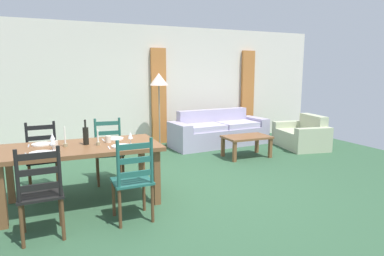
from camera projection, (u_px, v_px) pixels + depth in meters
ground_plane at (187, 190)px, 4.67m from camera, size 9.60×9.60×0.02m
wall_far at (133, 86)px, 7.44m from camera, size 9.60×0.16×2.70m
curtain_panel_left at (159, 97)px, 7.57m from camera, size 0.35×0.08×2.20m
curtain_panel_right at (247, 94)px, 8.49m from camera, size 0.35×0.08×2.20m
dining_table at (82, 153)px, 4.06m from camera, size 1.90×0.96×0.75m
dining_chair_near_left at (41, 193)px, 3.20m from camera, size 0.44×0.42×0.96m
dining_chair_near_right at (133, 180)px, 3.60m from camera, size 0.43×0.41×0.96m
dining_chair_far_left at (43, 157)px, 4.58m from camera, size 0.44×0.43×0.96m
dining_chair_far_right at (109, 151)px, 4.96m from camera, size 0.45×0.43×0.96m
dinner_plate_near_left at (41, 153)px, 3.65m from camera, size 0.24×0.24×0.02m
fork_near_left at (26, 155)px, 3.59m from camera, size 0.03×0.17×0.01m
dinner_plate_near_right at (121, 146)px, 3.99m from camera, size 0.24×0.24×0.02m
fork_near_right at (109, 148)px, 3.93m from camera, size 0.02×0.17×0.01m
dinner_plate_far_left at (42, 144)px, 4.10m from camera, size 0.24×0.24×0.02m
fork_far_left at (29, 146)px, 4.04m from camera, size 0.02×0.17×0.01m
dinner_plate_far_right at (114, 139)px, 4.45m from camera, size 0.24×0.24×0.02m
fork_far_right at (103, 140)px, 4.39m from camera, size 0.02×0.17×0.01m
wine_bottle at (86, 135)px, 4.10m from camera, size 0.07×0.07×0.32m
wine_glass_near_left at (53, 141)px, 3.78m from camera, size 0.06×0.06×0.16m
wine_glass_near_right at (130, 136)px, 4.11m from camera, size 0.06×0.06×0.16m
wine_glass_far_left at (52, 137)px, 4.04m from camera, size 0.06×0.06×0.16m
coffee_cup_primary at (108, 139)px, 4.22m from camera, size 0.07×0.07×0.09m
coffee_cup_secondary at (55, 145)px, 3.91m from camera, size 0.07×0.07×0.09m
candle_tall at (65, 141)px, 3.98m from camera, size 0.05×0.05×0.25m
candle_short at (98, 141)px, 4.08m from camera, size 0.05×0.05×0.20m
couch at (218, 132)px, 7.53m from camera, size 2.35×1.01×0.80m
coffee_table at (247, 139)px, 6.42m from camera, size 0.90×0.56×0.42m
armchair_upholstered at (303, 136)px, 7.27m from camera, size 0.98×1.28×0.72m
standing_lamp at (159, 84)px, 7.00m from camera, size 0.40×0.40×1.64m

